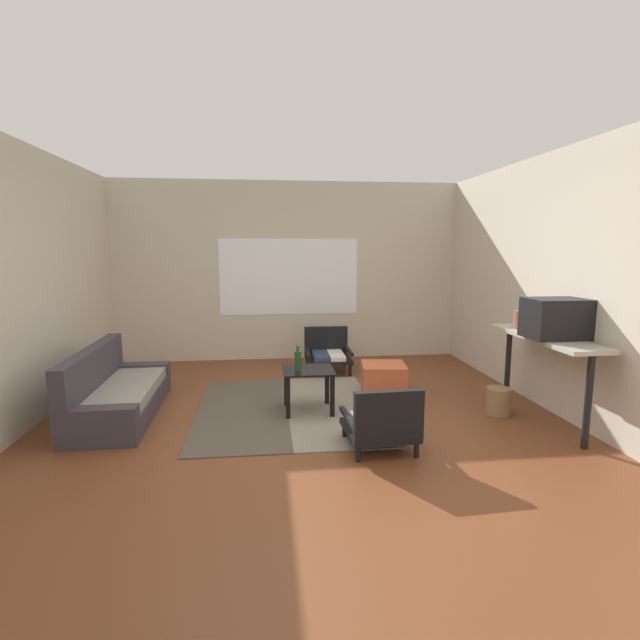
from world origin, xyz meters
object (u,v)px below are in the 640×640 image
coffee_table (308,379)px  clay_vase (525,319)px  glass_bottle (298,361)px  wicker_basket (498,401)px  ottoman_orange (383,379)px  armchair_striped_foreground (382,423)px  armchair_by_window (327,352)px  crt_television (555,318)px  console_shelf (545,346)px  couch (115,394)px

coffee_table → clay_vase: 2.36m
glass_bottle → wicker_basket: glass_bottle is taller
clay_vase → wicker_basket: bearing=-152.9°
ottoman_orange → wicker_basket: 1.28m
armchair_striped_foreground → ottoman_orange: (0.40, 1.52, -0.06)m
armchair_striped_foreground → armchair_by_window: bearing=92.2°
armchair_striped_foreground → wicker_basket: armchair_striped_foreground is taller
crt_television → glass_bottle: 2.51m
ottoman_orange → console_shelf: 1.78m
ottoman_orange → console_shelf: console_shelf is taller
armchair_striped_foreground → coffee_table: bearing=116.6°
clay_vase → wicker_basket: 0.91m
armchair_striped_foreground → clay_vase: bearing=27.5°
clay_vase → wicker_basket: clay_vase is taller
couch → armchair_by_window: bearing=33.0°
couch → armchair_by_window: size_ratio=2.83×
crt_television → glass_bottle: bearing=165.7°
armchair_by_window → wicker_basket: 2.51m
armchair_striped_foreground → ottoman_orange: bearing=75.3°
armchair_striped_foreground → wicker_basket: bearing=27.5°
ottoman_orange → couch: bearing=-173.2°
armchair_by_window → armchair_striped_foreground: (0.10, -2.74, -0.02)m
armchair_striped_foreground → console_shelf: bearing=16.5°
crt_television → coffee_table: bearing=163.5°
ottoman_orange → armchair_striped_foreground: bearing=-104.7°
glass_bottle → wicker_basket: (2.05, -0.25, -0.43)m
crt_television → glass_bottle: crt_television is taller
armchair_by_window → ottoman_orange: size_ratio=1.27×
armchair_by_window → crt_television: (1.85, -2.36, 0.79)m
armchair_by_window → crt_television: crt_television is taller
console_shelf → armchair_by_window: bearing=129.8°
armchair_striped_foreground → clay_vase: (1.75, 0.91, 0.72)m
couch → armchair_striped_foreground: (2.51, -1.18, 0.03)m
coffee_table → console_shelf: bearing=-13.2°
armchair_striped_foreground → console_shelf: 1.89m
wicker_basket → armchair_striped_foreground: bearing=-152.5°
armchair_striped_foreground → glass_bottle: size_ratio=2.33×
couch → coffee_table: bearing=-3.6°
couch → armchair_by_window: couch is taller
glass_bottle → wicker_basket: bearing=-6.8°
console_shelf → glass_bottle: 2.44m
armchair_by_window → ottoman_orange: 1.32m
armchair_striped_foreground → clay_vase: size_ratio=2.19×
coffee_table → wicker_basket: 1.98m
glass_bottle → wicker_basket: size_ratio=0.96×
couch → console_shelf: console_shelf is taller
clay_vase → glass_bottle: (-2.39, 0.08, -0.40)m
armchair_by_window → console_shelf: bearing=-50.2°
crt_television → ottoman_orange: bearing=139.6°
glass_bottle → ottoman_orange: bearing=27.4°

